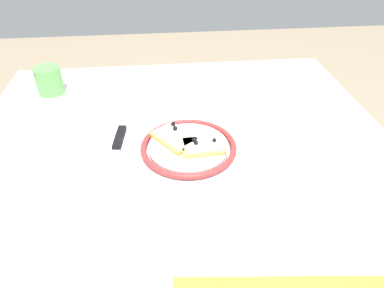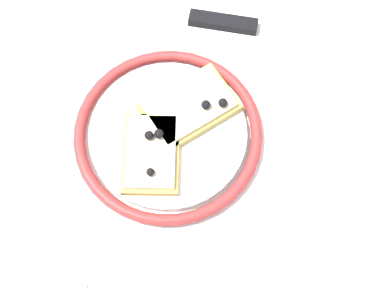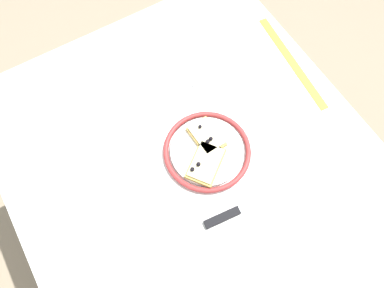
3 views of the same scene
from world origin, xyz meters
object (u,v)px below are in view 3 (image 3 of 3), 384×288
object	(u,v)px
pizza_slice_near	(206,136)
napkin	(106,208)
plate	(207,151)
fork	(178,102)
dining_table	(195,175)
pizza_slice_far	(206,163)
measuring_tape	(292,62)
knife	(234,212)

from	to	relation	value
pizza_slice_near	napkin	distance (m)	0.30
plate	fork	size ratio (longest dim) A/B	1.15
pizza_slice_near	plate	bearing A→B (deg)	-27.96
dining_table	pizza_slice_far	bearing A→B (deg)	45.59
fork	measuring_tape	size ratio (longest dim) A/B	0.57
plate	knife	world-z (taller)	plate
plate	pizza_slice_near	bearing A→B (deg)	152.04
pizza_slice_near	knife	bearing A→B (deg)	-12.12
plate	fork	xyz separation A→B (m)	(-0.16, 0.01, -0.01)
dining_table	plate	world-z (taller)	plate
plate	napkin	distance (m)	0.28
plate	pizza_slice_far	size ratio (longest dim) A/B	1.75
fork	napkin	distance (m)	0.34
pizza_slice_far	pizza_slice_near	bearing A→B (deg)	146.68
pizza_slice_near	fork	xyz separation A→B (m)	(-0.13, -0.01, -0.02)
pizza_slice_far	napkin	bearing A→B (deg)	-96.80
pizza_slice_near	pizza_slice_far	world-z (taller)	same
pizza_slice_far	napkin	world-z (taller)	pizza_slice_far
fork	napkin	world-z (taller)	same
measuring_tape	napkin	world-z (taller)	napkin
fork	plate	bearing A→B (deg)	-3.77
pizza_slice_near	napkin	bearing A→B (deg)	-84.32
pizza_slice_far	measuring_tape	distance (m)	0.40
knife	napkin	xyz separation A→B (m)	(-0.17, -0.26, -0.00)
dining_table	napkin	size ratio (longest dim) A/B	7.77
plate	pizza_slice_near	distance (m)	0.04
fork	measuring_tape	distance (m)	0.35
dining_table	knife	distance (m)	0.18
measuring_tape	knife	bearing A→B (deg)	-48.26
dining_table	plate	size ratio (longest dim) A/B	4.59
napkin	measuring_tape	bearing A→B (deg)	99.92
knife	napkin	bearing A→B (deg)	-122.79
pizza_slice_far	measuring_tape	world-z (taller)	pizza_slice_far
fork	measuring_tape	bearing A→B (deg)	81.37
dining_table	knife	size ratio (longest dim) A/B	4.26
knife	fork	world-z (taller)	knife
napkin	plate	bearing A→B (deg)	89.84
dining_table	pizza_slice_far	world-z (taller)	pizza_slice_far
pizza_slice_near	pizza_slice_far	distance (m)	0.07
fork	pizza_slice_far	bearing A→B (deg)	-10.08
pizza_slice_far	measuring_tape	size ratio (longest dim) A/B	0.37
dining_table	fork	bearing A→B (deg)	163.16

